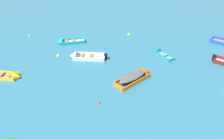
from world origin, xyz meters
TOP-DOWN VIEW (x-y plane):
  - rowboat_turquoise_outer_left at (-5.64, 28.02)m, footprint 3.99×1.80m
  - rowboat_white_distant_center at (-3.46, 23.42)m, footprint 4.71×2.28m
  - rowboat_orange_near_left at (2.44, 18.17)m, footprint 4.56×3.65m
  - rowboat_turquoise_back_row_left at (6.59, 23.27)m, footprint 1.99×3.14m
  - rowboat_yellow_back_row_right at (-10.75, 19.93)m, footprint 3.89×2.07m
  - mooring_buoy_far_field at (-1.86, 14.80)m, footprint 0.30×0.30m
  - mooring_buoy_midfield at (-11.17, 31.45)m, footprint 0.34×0.34m
  - mooring_buoy_outer_edge at (3.83, 29.99)m, footprint 0.46×0.46m
  - mooring_buoy_between_boats_right at (-6.25, 24.29)m, footprint 0.45×0.45m

SIDE VIEW (x-z plane):
  - mooring_buoy_far_field at x=-1.86m, z-range -0.15..0.15m
  - mooring_buoy_midfield at x=-11.17m, z-range -0.17..0.17m
  - mooring_buoy_outer_edge at x=3.83m, z-range -0.23..0.23m
  - mooring_buoy_between_boats_right at x=-6.25m, z-range -0.22..0.22m
  - rowboat_turquoise_back_row_left at x=6.59m, z-range -0.29..0.58m
  - rowboat_yellow_back_row_right at x=-10.75m, z-range -0.37..0.74m
  - rowboat_turquoise_outer_left at x=-5.64m, z-range -0.45..0.83m
  - rowboat_white_distant_center at x=-3.46m, z-range -0.46..0.90m
  - rowboat_orange_near_left at x=2.44m, z-range -0.28..1.00m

